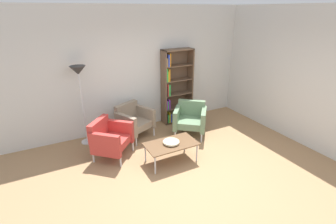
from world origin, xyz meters
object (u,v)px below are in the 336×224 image
armchair_corner_red (190,118)px  floor_lamp_torchiere (79,80)px  bookshelf_tall (174,87)px  coffee_table_low (171,145)px  decorative_bowl (171,142)px  armchair_near_window (110,138)px  armchair_by_bookshelf (134,120)px

armchair_corner_red → floor_lamp_torchiere: size_ratio=0.55×
bookshelf_tall → coffee_table_low: bookshelf_tall is taller
decorative_bowl → armchair_corner_red: (0.95, 0.82, -0.02)m
floor_lamp_torchiere → bookshelf_tall: bearing=3.0°
decorative_bowl → floor_lamp_torchiere: 2.27m
decorative_bowl → armchair_near_window: (-1.00, 0.74, -0.02)m
armchair_corner_red → armchair_near_window: size_ratio=1.00×
armchair_by_bookshelf → decorative_bowl: bearing=-103.3°
armchair_corner_red → bookshelf_tall: bearing=126.3°
bookshelf_tall → coffee_table_low: (-0.98, -1.67, -0.57)m
coffee_table_low → floor_lamp_torchiere: 2.30m
decorative_bowl → armchair_by_bookshelf: 1.36m
armchair_near_window → floor_lamp_torchiere: 1.35m
coffee_table_low → decorative_bowl: (-0.00, 0.00, 0.07)m
coffee_table_low → armchair_by_bookshelf: 1.36m
bookshelf_tall → armchair_corner_red: (-0.03, -0.85, -0.52)m
decorative_bowl → armchair_by_bookshelf: (-0.28, 1.33, -0.02)m
armchair_near_window → armchair_corner_red: bearing=-45.1°
decorative_bowl → armchair_by_bookshelf: size_ratio=0.35×
bookshelf_tall → floor_lamp_torchiere: 2.36m
coffee_table_low → armchair_corner_red: size_ratio=1.05×
armchair_corner_red → coffee_table_low: bearing=-100.9°
armchair_by_bookshelf → armchair_near_window: 0.93m
floor_lamp_torchiere → coffee_table_low: bearing=-49.5°
armchair_by_bookshelf → armchair_corner_red: 1.33m
armchair_by_bookshelf → floor_lamp_torchiere: floor_lamp_torchiere is taller
bookshelf_tall → decorative_bowl: 2.00m
armchair_by_bookshelf → armchair_near_window: same height
armchair_near_window → coffee_table_low: bearing=-84.0°
armchair_by_bookshelf → armchair_near_window: (-0.72, -0.59, 0.00)m
coffee_table_low → armchair_corner_red: armchair_corner_red is taller
armchair_by_bookshelf → floor_lamp_torchiere: 1.48m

